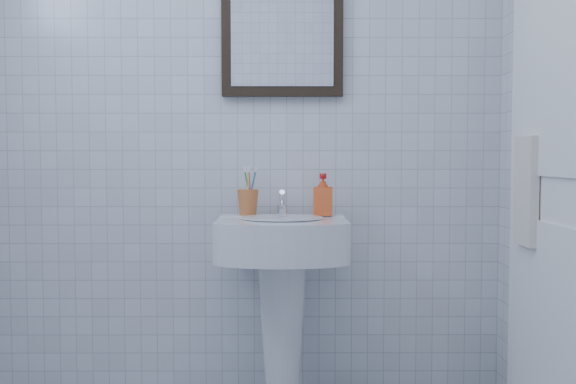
{
  "coord_description": "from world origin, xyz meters",
  "views": [
    {
      "loc": [
        0.2,
        -1.49,
        0.98
      ],
      "look_at": [
        0.21,
        0.86,
        0.86
      ],
      "focal_mm": 40.0,
      "sensor_mm": 36.0,
      "label": 1
    }
  ],
  "objects": [
    {
      "name": "soap_dispenser",
      "position": [
        0.35,
        1.08,
        0.84
      ],
      "size": [
        0.08,
        0.08,
        0.17
      ],
      "primitive_type": "imported",
      "rotation": [
        0.0,
        0.0,
        -0.08
      ],
      "color": "#E24B16",
      "rests_on": "washbasin"
    },
    {
      "name": "bathroom_door",
      "position": [
        1.08,
        0.55,
        1.0
      ],
      "size": [
        0.04,
        0.8,
        2.0
      ],
      "primitive_type": "cube",
      "color": "white",
      "rests_on": "ground"
    },
    {
      "name": "hand_towel",
      "position": [
        1.04,
        0.74,
        0.87
      ],
      "size": [
        0.03,
        0.16,
        0.38
      ],
      "primitive_type": "cube",
      "color": "white",
      "rests_on": "towel_ring"
    },
    {
      "name": "towel_ring",
      "position": [
        1.06,
        0.74,
        1.05
      ],
      "size": [
        0.01,
        0.18,
        0.18
      ],
      "primitive_type": "torus",
      "rotation": [
        0.0,
        1.57,
        0.0
      ],
      "color": "silver",
      "rests_on": "wall_right"
    },
    {
      "name": "wall_back",
      "position": [
        0.0,
        1.2,
        1.25
      ],
      "size": [
        2.2,
        0.02,
        2.5
      ],
      "primitive_type": "cube",
      "color": "silver",
      "rests_on": "ground"
    },
    {
      "name": "wall_mirror",
      "position": [
        0.19,
        1.18,
        1.55
      ],
      "size": [
        0.5,
        0.04,
        0.62
      ],
      "color": "black",
      "rests_on": "wall_back"
    },
    {
      "name": "toothbrush_cup",
      "position": [
        0.05,
        1.08,
        0.81
      ],
      "size": [
        0.11,
        0.11,
        0.1
      ],
      "primitive_type": null,
      "rotation": [
        0.0,
        0.0,
        -0.39
      ],
      "color": "#C66631",
      "rests_on": "washbasin"
    },
    {
      "name": "faucet",
      "position": [
        0.19,
        1.07,
        0.8
      ],
      "size": [
        0.04,
        0.09,
        0.1
      ],
      "color": "silver",
      "rests_on": "washbasin"
    },
    {
      "name": "washbasin",
      "position": [
        0.19,
        0.98,
        0.51
      ],
      "size": [
        0.49,
        0.36,
        0.76
      ],
      "color": "white",
      "rests_on": "ground"
    }
  ]
}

